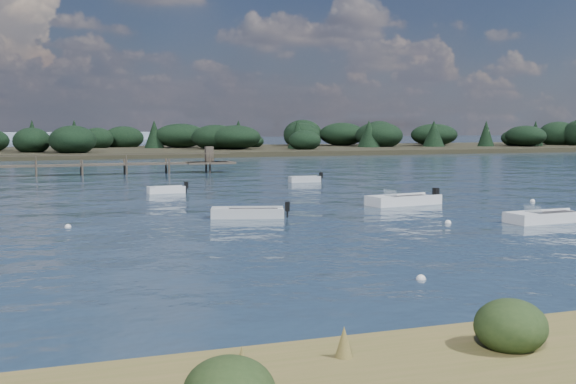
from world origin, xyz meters
name	(u,v)px	position (x,y,z in m)	size (l,w,h in m)	color
ground	(153,167)	(0.00, 60.00, 0.00)	(400.00, 400.00, 0.00)	#172637
tender_far_grey_b	(305,180)	(8.69, 32.30, 0.15)	(3.01, 1.18, 1.03)	#A9AEB0
tender_far_white	(166,191)	(-4.49, 26.22, 0.14)	(2.98, 1.21, 1.01)	silver
dinghy_mid_white_a	(547,219)	(11.12, 4.04, 0.15)	(4.83, 1.93, 1.12)	silver
dinghy_mid_white_b	(403,202)	(8.06, 13.62, 0.16)	(5.17, 2.44, 1.26)	silver
dinghy_mid_grey	(247,215)	(-2.86, 10.96, 0.14)	(4.28, 2.55, 1.07)	#A9AEB0
buoy_a	(421,279)	(-2.06, -5.93, 0.00)	(0.32, 0.32, 0.32)	silver
buoy_b	(448,223)	(6.08, 5.37, 0.00)	(0.32, 0.32, 0.32)	silver
buoy_c	(68,227)	(-12.16, 10.34, 0.00)	(0.32, 0.32, 0.32)	silver
buoy_d	(533,202)	(16.88, 12.41, 0.00)	(0.32, 0.32, 0.32)	silver
far_headland	(254,141)	(25.00, 100.00, 1.96)	(190.00, 40.00, 5.80)	black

